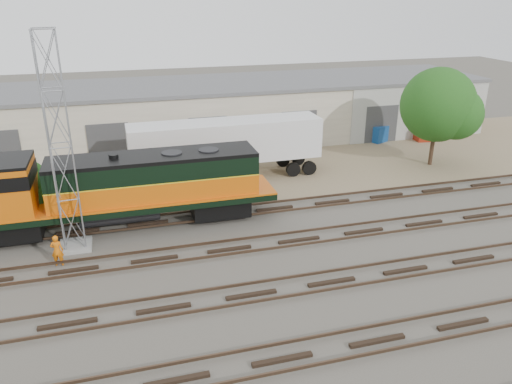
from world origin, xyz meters
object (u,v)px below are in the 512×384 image
object	(u,v)px
signal_tower	(61,150)
worker	(57,250)
semi_trailer	(230,142)
locomotive	(111,188)

from	to	relation	value
signal_tower	worker	world-z (taller)	signal_tower
worker	semi_trailer	world-z (taller)	semi_trailer
signal_tower	worker	bearing A→B (deg)	-112.14
signal_tower	semi_trailer	xyz separation A→B (m)	(10.70, 8.50, -2.85)
locomotive	semi_trailer	xyz separation A→B (m)	(8.55, 6.64, 0.19)
locomotive	signal_tower	size ratio (longest dim) A/B	1.61
locomotive	worker	world-z (taller)	locomotive
signal_tower	worker	distance (m)	5.10
locomotive	worker	xyz separation A→B (m)	(-2.87, -3.64, -1.68)
signal_tower	semi_trailer	bearing A→B (deg)	38.48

